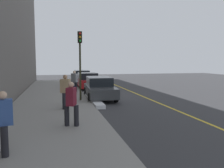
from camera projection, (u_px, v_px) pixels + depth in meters
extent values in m
plane|color=#333335|center=(99.00, 97.00, 17.32)|extent=(56.00, 56.00, 0.00)
cube|color=gray|center=(53.00, 97.00, 16.56)|extent=(28.00, 4.60, 0.15)
cube|color=gold|center=(140.00, 95.00, 18.05)|extent=(28.00, 0.14, 0.01)
cube|color=white|center=(93.00, 99.00, 15.74)|extent=(6.05, 0.56, 0.22)
cylinder|color=black|center=(91.00, 81.00, 26.34)|extent=(0.64, 0.22, 0.64)
cylinder|color=black|center=(76.00, 82.00, 25.96)|extent=(0.64, 0.22, 0.64)
cylinder|color=black|center=(88.00, 80.00, 28.97)|extent=(0.64, 0.22, 0.64)
cylinder|color=black|center=(74.00, 80.00, 28.59)|extent=(0.64, 0.22, 0.64)
cube|color=white|center=(82.00, 78.00, 27.44)|extent=(4.38, 1.81, 0.64)
cube|color=black|center=(82.00, 73.00, 27.59)|extent=(2.28, 1.60, 0.60)
cylinder|color=black|center=(100.00, 87.00, 20.96)|extent=(0.65, 0.24, 0.64)
cylinder|color=black|center=(81.00, 87.00, 20.53)|extent=(0.65, 0.24, 0.64)
cylinder|color=black|center=(94.00, 84.00, 23.51)|extent=(0.65, 0.24, 0.64)
cylinder|color=black|center=(78.00, 84.00, 23.09)|extent=(0.65, 0.24, 0.64)
cube|color=maroon|center=(88.00, 83.00, 22.00)|extent=(4.33, 1.91, 0.64)
cube|color=black|center=(88.00, 76.00, 22.14)|extent=(2.27, 1.66, 0.60)
cylinder|color=black|center=(116.00, 97.00, 15.11)|extent=(0.65, 0.24, 0.64)
cylinder|color=black|center=(90.00, 98.00, 14.78)|extent=(0.65, 0.24, 0.64)
cylinder|color=black|center=(108.00, 91.00, 17.95)|extent=(0.65, 0.24, 0.64)
cylinder|color=black|center=(86.00, 92.00, 17.62)|extent=(0.65, 0.24, 0.64)
cube|color=#383A3D|center=(100.00, 90.00, 16.34)|extent=(4.75, 1.95, 0.64)
cube|color=black|center=(99.00, 81.00, 16.51)|extent=(2.49, 1.68, 0.60)
cylinder|color=black|center=(67.00, 115.00, 9.04)|extent=(0.19, 0.19, 0.80)
cylinder|color=black|center=(76.00, 116.00, 8.99)|extent=(0.19, 0.19, 0.80)
cube|color=maroon|center=(71.00, 96.00, 8.95)|extent=(0.53, 0.43, 0.68)
sphere|color=#D8AD8C|center=(71.00, 85.00, 8.90)|extent=(0.22, 0.22, 0.22)
cylinder|color=black|center=(73.00, 87.00, 18.50)|extent=(0.19, 0.19, 0.80)
cylinder|color=black|center=(76.00, 87.00, 18.84)|extent=(0.19, 0.19, 0.80)
cube|color=slate|center=(74.00, 78.00, 18.59)|extent=(0.52, 0.54, 0.68)
sphere|color=beige|center=(74.00, 72.00, 18.55)|extent=(0.22, 0.22, 0.22)
cylinder|color=black|center=(64.00, 101.00, 12.12)|extent=(0.20, 0.20, 0.83)
cylinder|color=black|center=(67.00, 100.00, 12.50)|extent=(0.20, 0.20, 0.83)
cube|color=tan|center=(65.00, 86.00, 12.24)|extent=(0.47, 0.56, 0.71)
sphere|color=tan|center=(65.00, 77.00, 12.19)|extent=(0.23, 0.23, 0.23)
cylinder|color=black|center=(5.00, 142.00, 6.11)|extent=(0.19, 0.19, 0.80)
cylinder|color=black|center=(5.00, 138.00, 6.45)|extent=(0.19, 0.19, 0.80)
cube|color=#335193|center=(3.00, 112.00, 6.20)|extent=(0.37, 0.51, 0.68)
sphere|color=#D8AD8C|center=(3.00, 95.00, 6.16)|extent=(0.22, 0.22, 0.22)
cylinder|color=#2D2D19|center=(80.00, 72.00, 14.84)|extent=(0.12, 0.12, 3.60)
cube|color=black|center=(80.00, 37.00, 14.63)|extent=(0.26, 0.26, 0.70)
sphere|color=red|center=(80.00, 33.00, 14.46)|extent=(0.14, 0.14, 0.14)
sphere|color=orange|center=(80.00, 37.00, 14.48)|extent=(0.14, 0.14, 0.14)
sphere|color=green|center=(80.00, 41.00, 14.50)|extent=(0.14, 0.14, 0.14)
cube|color=#191E38|center=(74.00, 89.00, 18.29)|extent=(0.34, 0.22, 0.54)
cylinder|color=#4C4C4C|center=(74.00, 84.00, 18.24)|extent=(0.03, 0.03, 0.36)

